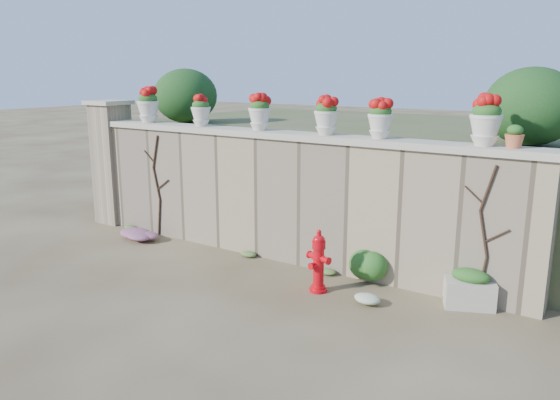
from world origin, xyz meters
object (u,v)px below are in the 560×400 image
Objects in this scene: planter_box at (470,289)px; terracotta_pot at (514,138)px; fire_hydrant at (318,261)px; urn_pot_0 at (148,105)px.

planter_box is 2.03m from terracotta_pot.
urn_pot_0 is (-4.24, 0.94, 1.97)m from fire_hydrant.
planter_box is 6.53m from urn_pot_0.
planter_box is at bearing -137.04° from terracotta_pot.
urn_pot_0 is 6.47m from terracotta_pot.
terracotta_pot is at bearing 0.00° from urn_pot_0.
fire_hydrant is at bearing -157.11° from terracotta_pot.
planter_box is at bearing 33.92° from fire_hydrant.
fire_hydrant reaches higher than planter_box.
fire_hydrant is 1.40× the size of urn_pot_0.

